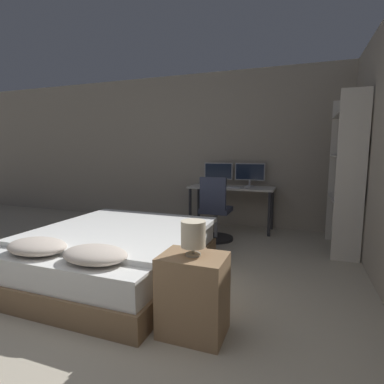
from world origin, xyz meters
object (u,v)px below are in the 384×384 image
(bedside_lamp, at_px, (193,234))
(desk, at_px, (231,192))
(office_chair, at_px, (215,215))
(computer_mouse, at_px, (246,187))
(nightstand, at_px, (193,295))
(monitor_left, at_px, (218,172))
(bookshelf, at_px, (347,167))
(monitor_right, at_px, (250,173))
(keyboard, at_px, (229,187))
(bed, at_px, (116,253))

(bedside_lamp, distance_m, desk, 3.04)
(bedside_lamp, bearing_deg, office_chair, 101.79)
(computer_mouse, xyz_separation_m, office_chair, (-0.35, -0.56, -0.37))
(office_chair, bearing_deg, computer_mouse, 57.70)
(nightstand, bearing_deg, computer_mouse, 92.46)
(bedside_lamp, relative_size, monitor_left, 0.50)
(bedside_lamp, relative_size, bookshelf, 0.12)
(monitor_right, xyz_separation_m, computer_mouse, (0.00, -0.35, -0.21))
(keyboard, bearing_deg, computer_mouse, 0.00)
(bed, xyz_separation_m, computer_mouse, (1.00, 2.16, 0.50))
(bed, distance_m, desk, 2.47)
(office_chair, distance_m, bookshelf, 1.88)
(bedside_lamp, xyz_separation_m, monitor_right, (-0.13, 3.19, 0.21))
(bed, xyz_separation_m, monitor_left, (0.44, 2.51, 0.71))
(monitor_right, bearing_deg, monitor_left, 180.00)
(monitor_right, relative_size, bookshelf, 0.25)
(keyboard, distance_m, computer_mouse, 0.28)
(office_chair, bearing_deg, bookshelf, 2.32)
(nightstand, bearing_deg, monitor_right, 92.25)
(computer_mouse, bearing_deg, desk, 148.46)
(computer_mouse, bearing_deg, office_chair, -122.30)
(desk, height_order, computer_mouse, computer_mouse)
(bed, distance_m, monitor_right, 2.79)
(office_chair, bearing_deg, monitor_right, 68.84)
(bed, distance_m, nightstand, 1.31)
(monitor_right, bearing_deg, keyboard, -128.57)
(monitor_left, xyz_separation_m, keyboard, (0.28, -0.35, -0.22))
(nightstand, height_order, computer_mouse, computer_mouse)
(desk, distance_m, bookshelf, 1.84)
(bed, xyz_separation_m, office_chair, (0.64, 1.60, 0.13))
(monitor_left, relative_size, bookshelf, 0.25)
(bedside_lamp, height_order, office_chair, office_chair)
(bed, distance_m, bedside_lamp, 1.40)
(bedside_lamp, height_order, monitor_right, monitor_right)
(bed, xyz_separation_m, monitor_right, (0.99, 2.51, 0.71))
(monitor_left, bearing_deg, monitor_right, 0.00)
(desk, distance_m, office_chair, 0.78)
(desk, height_order, bookshelf, bookshelf)
(office_chair, relative_size, bookshelf, 0.47)
(keyboard, bearing_deg, bedside_lamp, -81.96)
(nightstand, distance_m, monitor_left, 3.33)
(monitor_right, relative_size, keyboard, 1.33)
(bookshelf, bearing_deg, bed, -144.67)
(monitor_left, bearing_deg, nightstand, -78.00)
(nightstand, bearing_deg, bedside_lamp, -90.00)
(bedside_lamp, bearing_deg, bed, 148.73)
(desk, relative_size, monitor_right, 2.82)
(computer_mouse, bearing_deg, nightstand, -87.54)
(monitor_right, bearing_deg, computer_mouse, -89.49)
(monitor_left, distance_m, office_chair, 1.09)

